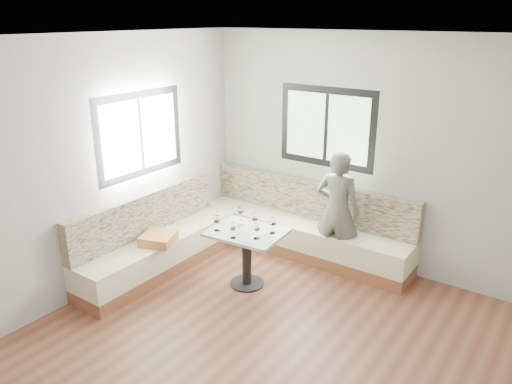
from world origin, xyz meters
TOP-DOWN VIEW (x-y plane):
  - room at (-0.08, 0.08)m, footprint 5.01×5.01m
  - banquette at (-1.59, 1.63)m, footprint 2.90×2.80m
  - table at (-1.16, 1.16)m, footprint 0.87×0.71m
  - person at (-0.52, 2.13)m, footprint 0.58×0.41m
  - olive_ramekin at (-1.32, 1.24)m, footprint 0.10×0.10m
  - wine_glass_a at (-1.44, 0.98)m, footprint 0.09×0.09m
  - wine_glass_b at (-1.17, 0.93)m, footprint 0.09×0.09m
  - wine_glass_c at (-0.95, 1.06)m, footprint 0.09×0.09m
  - wine_glass_d at (-1.13, 1.27)m, footprint 0.09×0.09m
  - wine_glass_e at (-0.89, 1.28)m, footprint 0.09×0.09m
  - wine_glass_f at (-1.38, 1.35)m, footprint 0.09×0.09m

SIDE VIEW (x-z plane):
  - banquette at x=-1.59m, z-range -0.14..0.81m
  - table at x=-1.16m, z-range 0.17..0.84m
  - olive_ramekin at x=-1.32m, z-range 0.67..0.72m
  - person at x=-0.52m, z-range 0.00..1.50m
  - wine_glass_a at x=-1.44m, z-range 0.71..0.90m
  - wine_glass_b at x=-1.17m, z-range 0.71..0.90m
  - wine_glass_c at x=-0.95m, z-range 0.71..0.90m
  - wine_glass_d at x=-1.13m, z-range 0.71..0.90m
  - wine_glass_e at x=-0.89m, z-range 0.71..0.90m
  - wine_glass_f at x=-1.38m, z-range 0.71..0.90m
  - room at x=-0.08m, z-range 0.01..2.82m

